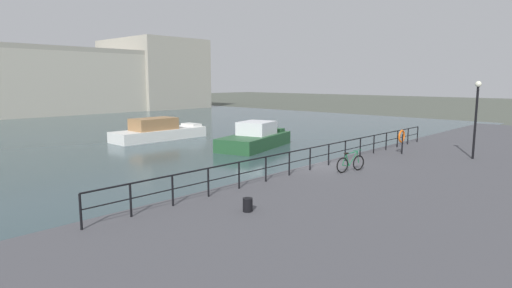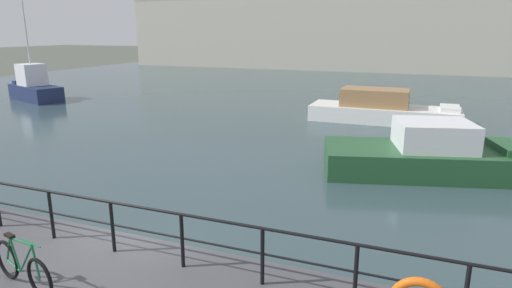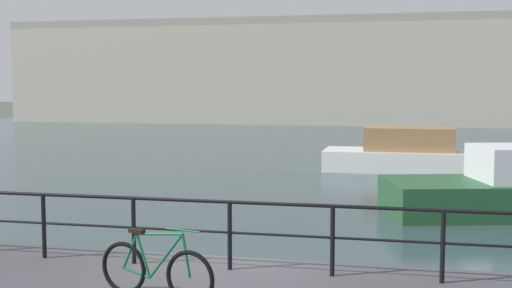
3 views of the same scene
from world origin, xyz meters
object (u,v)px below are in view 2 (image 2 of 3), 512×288
at_px(moored_blue_motorboat, 382,109).
at_px(moored_small_launch, 425,155).
at_px(moored_cabin_cruiser, 34,87).
at_px(harbor_building, 436,32).
at_px(parked_bicycle, 23,267).

xyz_separation_m(moored_blue_motorboat, moored_small_launch, (2.45, -9.15, -0.00)).
xyz_separation_m(moored_cabin_cruiser, moored_small_launch, (27.85, -7.88, -0.26)).
bearing_deg(moored_small_launch, harbor_building, 74.49).
height_order(harbor_building, moored_cabin_cruiser, harbor_building).
bearing_deg(harbor_building, moored_small_launch, -90.45).
distance_m(harbor_building, moored_blue_motorboat, 38.87).
distance_m(moored_cabin_cruiser, parked_bicycle, 29.24).
bearing_deg(parked_bicycle, harbor_building, 97.12).
bearing_deg(harbor_building, moored_blue_motorboat, -94.19).
bearing_deg(moored_cabin_cruiser, harbor_building, -105.84).
relative_size(harbor_building, moored_small_launch, 9.50).
relative_size(moored_blue_motorboat, parked_bicycle, 4.79).
relative_size(harbor_building, moored_cabin_cruiser, 8.94).
bearing_deg(moored_blue_motorboat, moored_cabin_cruiser, -176.97).
distance_m(moored_blue_motorboat, moored_small_launch, 9.48).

